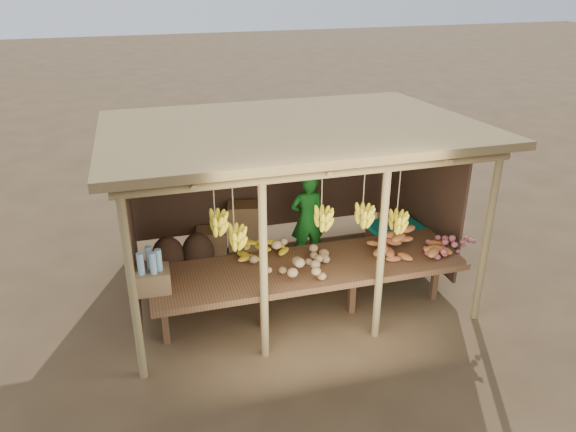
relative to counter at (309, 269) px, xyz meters
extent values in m
plane|color=brown|center=(0.00, 0.95, -0.74)|extent=(60.00, 60.00, 0.00)
cylinder|color=#9B8250|center=(-2.10, -0.55, 0.36)|extent=(0.09, 0.09, 2.20)
cylinder|color=#9B8250|center=(2.10, -0.55, 0.36)|extent=(0.09, 0.09, 2.20)
cylinder|color=#9B8250|center=(-2.10, 2.45, 0.36)|extent=(0.09, 0.09, 2.20)
cylinder|color=#9B8250|center=(2.10, 2.45, 0.36)|extent=(0.09, 0.09, 2.20)
cylinder|color=#9B8250|center=(-0.70, -0.55, 0.36)|extent=(0.09, 0.09, 2.20)
cylinder|color=#9B8250|center=(0.70, -0.55, 0.36)|extent=(0.09, 0.09, 2.20)
cylinder|color=#9B8250|center=(0.00, -0.55, 1.46)|extent=(4.40, 0.09, 0.09)
cylinder|color=#9B8250|center=(0.00, 2.45, 1.46)|extent=(4.40, 0.09, 0.09)
cube|color=olive|center=(0.00, 0.95, 1.55)|extent=(4.70, 3.50, 0.28)
cube|color=#4D3324|center=(0.00, 2.43, 0.47)|extent=(4.20, 0.04, 1.98)
cube|color=#4D3324|center=(-2.08, 1.15, 0.47)|extent=(0.04, 2.40, 1.98)
cube|color=#4D3324|center=(2.08, 1.15, 0.47)|extent=(0.04, 2.40, 1.98)
cube|color=brown|center=(0.00, 0.00, 0.02)|extent=(3.90, 1.05, 0.08)
cube|color=brown|center=(-1.80, 0.00, -0.38)|extent=(0.08, 0.08, 0.72)
cube|color=brown|center=(-0.60, 0.00, -0.38)|extent=(0.08, 0.08, 0.72)
cube|color=brown|center=(0.60, 0.00, -0.38)|extent=(0.08, 0.08, 0.72)
cube|color=brown|center=(1.80, 0.00, -0.38)|extent=(0.08, 0.08, 0.72)
cylinder|color=navy|center=(-1.90, 0.18, 0.14)|extent=(0.42, 0.42, 0.15)
cube|color=olive|center=(-1.89, -0.06, 0.19)|extent=(0.43, 0.34, 0.26)
imported|color=#186D1D|center=(0.45, 1.47, -0.02)|extent=(0.53, 0.36, 1.43)
cube|color=brown|center=(1.65, 0.95, -0.43)|extent=(0.75, 0.66, 0.62)
cube|color=#0D938D|center=(1.65, 0.95, -0.08)|extent=(0.83, 0.74, 0.06)
cube|color=olive|center=(-0.40, 2.15, -0.53)|extent=(0.52, 0.45, 0.37)
cube|color=olive|center=(-0.40, 2.15, -0.16)|extent=(0.52, 0.45, 0.37)
cube|color=olive|center=(-0.92, 2.15, -0.53)|extent=(0.52, 0.45, 0.37)
ellipsoid|color=#4D3324|center=(-1.62, 1.74, -0.45)|extent=(0.49, 0.49, 0.66)
ellipsoid|color=#4D3324|center=(-1.18, 1.74, -0.45)|extent=(0.49, 0.49, 0.66)
camera|label=1|loc=(-1.89, -5.76, 3.52)|focal=35.00mm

